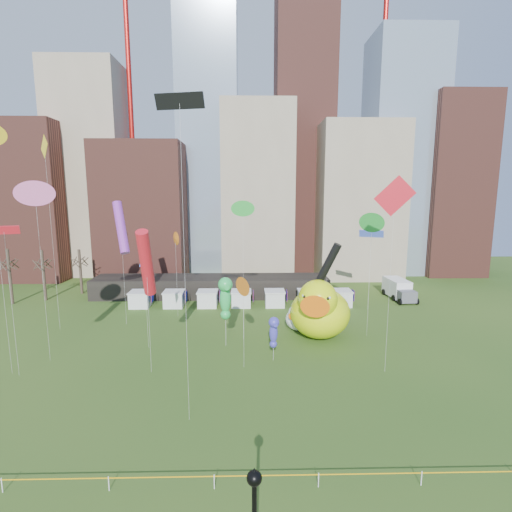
{
  "coord_description": "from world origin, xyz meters",
  "views": [
    {
      "loc": [
        1.95,
        -19.66,
        16.81
      ],
      "look_at": [
        2.61,
        9.47,
        12.0
      ],
      "focal_mm": 27.0,
      "sensor_mm": 36.0,
      "label": 1
    }
  ],
  "objects_px": {
    "small_duck": "(299,318)",
    "seahorse_green": "(225,295)",
    "big_duck": "(320,310)",
    "seahorse_purple": "(274,330)",
    "box_truck": "(398,289)"
  },
  "relations": [
    {
      "from": "small_duck",
      "to": "seahorse_green",
      "type": "distance_m",
      "value": 10.76
    },
    {
      "from": "big_duck",
      "to": "seahorse_purple",
      "type": "height_order",
      "value": "big_duck"
    },
    {
      "from": "big_duck",
      "to": "seahorse_purple",
      "type": "distance_m",
      "value": 8.39
    },
    {
      "from": "small_duck",
      "to": "box_truck",
      "type": "relative_size",
      "value": 0.68
    },
    {
      "from": "seahorse_green",
      "to": "seahorse_purple",
      "type": "xyz_separation_m",
      "value": [
        5.02,
        -3.91,
        -2.57
      ]
    },
    {
      "from": "seahorse_purple",
      "to": "box_truck",
      "type": "bearing_deg",
      "value": 37.72
    },
    {
      "from": "seahorse_green",
      "to": "seahorse_purple",
      "type": "height_order",
      "value": "seahorse_green"
    },
    {
      "from": "seahorse_green",
      "to": "box_truck",
      "type": "relative_size",
      "value": 1.06
    },
    {
      "from": "box_truck",
      "to": "seahorse_green",
      "type": "bearing_deg",
      "value": -148.72
    },
    {
      "from": "small_duck",
      "to": "seahorse_green",
      "type": "relative_size",
      "value": 0.64
    },
    {
      "from": "big_duck",
      "to": "seahorse_green",
      "type": "bearing_deg",
      "value": -151.09
    },
    {
      "from": "seahorse_purple",
      "to": "seahorse_green",
      "type": "bearing_deg",
      "value": 133.35
    },
    {
      "from": "big_duck",
      "to": "box_truck",
      "type": "height_order",
      "value": "big_duck"
    },
    {
      "from": "small_duck",
      "to": "box_truck",
      "type": "height_order",
      "value": "small_duck"
    },
    {
      "from": "seahorse_green",
      "to": "seahorse_purple",
      "type": "bearing_deg",
      "value": -49.7
    }
  ]
}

